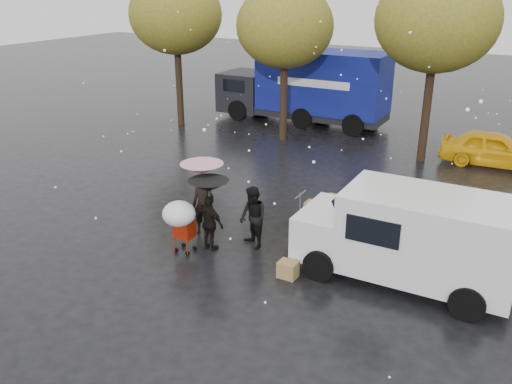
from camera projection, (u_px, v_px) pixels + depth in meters
The scene contains 14 objects.
ground at pixel (234, 251), 14.13m from camera, with size 90.00×90.00×0.00m, color black.
person_pink at pixel (203, 205), 14.81m from camera, with size 0.61×0.40×1.68m, color black.
person_middle at pixel (253, 218), 14.05m from camera, with size 0.81×0.63×1.67m, color black.
person_black at pixel (210, 223), 13.95m from camera, with size 0.88×0.36×1.49m, color black.
umbrella_pink at pixel (202, 169), 14.42m from camera, with size 1.17×1.17×2.05m.
umbrella_black at pixel (209, 186), 13.57m from camera, with size 1.04×1.04×1.93m.
vendor_cart at pixel (328, 211), 14.73m from camera, with size 1.52×0.80×1.27m.
shopping_cart at pixel (180, 216), 13.59m from camera, with size 0.84×0.84×1.46m.
white_van at pixel (411, 236), 12.34m from camera, with size 4.91×2.18×2.20m.
blue_truck at pixel (307, 87), 25.95m from camera, with size 8.30×2.60×3.50m.
box_ground_near at pixel (288, 269), 12.83m from camera, with size 0.45×0.36×0.40m, color olive.
box_ground_far at pixel (359, 253), 13.66m from camera, with size 0.43×0.33×0.33m, color olive.
yellow_taxi at pixel (494, 149), 20.31m from camera, with size 1.56×3.87×1.32m, color yellow.
tree_row at pixel (357, 23), 20.62m from camera, with size 21.60×4.40×7.12m.
Camera 1 is at (6.58, -10.72, 6.65)m, focal length 38.00 mm.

